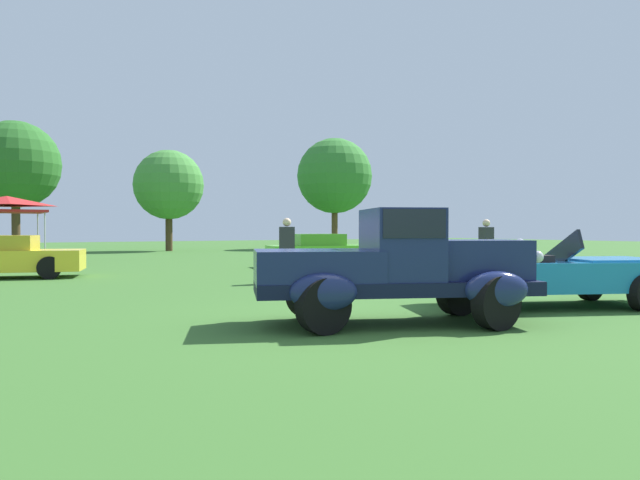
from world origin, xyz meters
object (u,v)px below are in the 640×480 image
(spectator_between_cars, at_px, (287,248))
(feature_pickup_truck, at_px, (396,266))
(canopy_tent_center_field, at_px, (7,203))
(neighbor_convertible, at_px, (557,275))
(show_car_yellow, at_px, (6,257))
(show_car_lime, at_px, (322,251))
(spectator_near_truck, at_px, (486,246))

(spectator_between_cars, bearing_deg, feature_pickup_truck, -104.83)
(feature_pickup_truck, relative_size, canopy_tent_center_field, 1.58)
(neighbor_convertible, height_order, canopy_tent_center_field, canopy_tent_center_field)
(feature_pickup_truck, xyz_separation_m, spectator_between_cars, (1.80, 6.79, 0.05))
(feature_pickup_truck, height_order, show_car_yellow, feature_pickup_truck)
(neighbor_convertible, relative_size, show_car_lime, 1.04)
(neighbor_convertible, xyz_separation_m, spectator_between_cars, (-1.95, 6.73, 0.34))
(show_car_lime, distance_m, spectator_near_truck, 6.56)
(spectator_between_cars, bearing_deg, spectator_near_truck, -11.46)
(show_car_yellow, relative_size, canopy_tent_center_field, 1.59)
(show_car_yellow, distance_m, canopy_tent_center_field, 7.59)
(show_car_yellow, distance_m, show_car_lime, 10.32)
(show_car_yellow, bearing_deg, spectator_near_truck, -28.75)
(spectator_near_truck, bearing_deg, show_car_lime, 106.65)
(feature_pickup_truck, bearing_deg, show_car_lime, 63.35)
(feature_pickup_truck, xyz_separation_m, show_car_lime, (5.95, 11.85, -0.26))
(neighbor_convertible, relative_size, spectator_between_cars, 2.63)
(neighbor_convertible, xyz_separation_m, spectator_near_truck, (4.07, 5.51, 0.34))
(feature_pickup_truck, xyz_separation_m, spectator_near_truck, (7.82, 5.57, 0.05))
(show_car_yellow, distance_m, spectator_near_truck, 13.91)
(show_car_yellow, height_order, show_car_lime, same)
(show_car_lime, bearing_deg, show_car_yellow, 177.72)
(feature_pickup_truck, bearing_deg, show_car_yellow, 109.62)
(neighbor_convertible, bearing_deg, show_car_yellow, 123.65)
(show_car_lime, xyz_separation_m, spectator_between_cars, (-4.15, -5.06, 0.31))
(canopy_tent_center_field, bearing_deg, spectator_between_cars, -66.05)
(canopy_tent_center_field, bearing_deg, feature_pickup_truck, -78.76)
(feature_pickup_truck, distance_m, show_car_lime, 13.26)
(show_car_yellow, distance_m, spectator_between_cars, 8.25)
(feature_pickup_truck, xyz_separation_m, neighbor_convertible, (3.75, 0.06, -0.28))
(show_car_yellow, height_order, spectator_near_truck, spectator_near_truck)
(show_car_yellow, xyz_separation_m, spectator_between_cars, (6.17, -5.47, 0.31))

